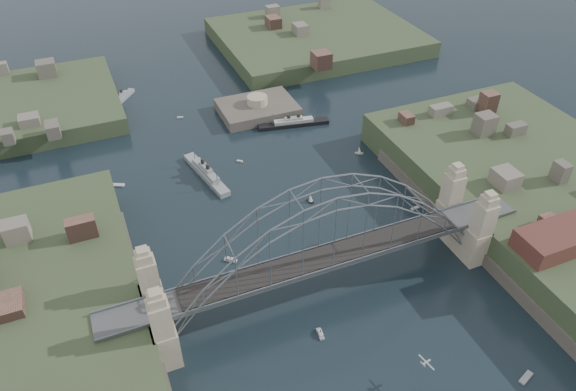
{
  "coord_description": "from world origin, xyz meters",
  "views": [
    {
      "loc": [
        -34.09,
        -63.52,
        79.14
      ],
      "look_at": [
        0.0,
        18.0,
        10.0
      ],
      "focal_mm": 33.64,
      "sensor_mm": 36.0,
      "label": 1
    }
  ],
  "objects_px": {
    "bridge": "(326,242)",
    "naval_cruiser_far": "(121,99)",
    "wharf_shed": "(567,236)",
    "fort_island": "(258,114)",
    "ocean_liner": "(294,123)",
    "naval_cruiser_near": "(206,174)"
  },
  "relations": [
    {
      "from": "bridge",
      "to": "naval_cruiser_far",
      "type": "xyz_separation_m",
      "value": [
        -24.16,
        93.0,
        -11.61
      ]
    },
    {
      "from": "naval_cruiser_near",
      "to": "naval_cruiser_far",
      "type": "distance_m",
      "value": 50.1
    },
    {
      "from": "fort_island",
      "to": "ocean_liner",
      "type": "bearing_deg",
      "value": -57.66
    },
    {
      "from": "wharf_shed",
      "to": "ocean_liner",
      "type": "bearing_deg",
      "value": 108.95
    },
    {
      "from": "wharf_shed",
      "to": "fort_island",
      "type": "bearing_deg",
      "value": 110.85
    },
    {
      "from": "bridge",
      "to": "wharf_shed",
      "type": "height_order",
      "value": "bridge"
    },
    {
      "from": "fort_island",
      "to": "naval_cruiser_near",
      "type": "bearing_deg",
      "value": -132.11
    },
    {
      "from": "fort_island",
      "to": "naval_cruiser_near",
      "type": "distance_m",
      "value": 34.14
    },
    {
      "from": "bridge",
      "to": "naval_cruiser_near",
      "type": "height_order",
      "value": "bridge"
    },
    {
      "from": "naval_cruiser_far",
      "to": "ocean_liner",
      "type": "xyz_separation_m",
      "value": [
        43.07,
        -33.91,
        0.06
      ]
    },
    {
      "from": "naval_cruiser_near",
      "to": "ocean_liner",
      "type": "relative_size",
      "value": 0.99
    },
    {
      "from": "wharf_shed",
      "to": "naval_cruiser_far",
      "type": "bearing_deg",
      "value": 122.5
    },
    {
      "from": "fort_island",
      "to": "naval_cruiser_far",
      "type": "bearing_deg",
      "value": 147.55
    },
    {
      "from": "wharf_shed",
      "to": "naval_cruiser_near",
      "type": "bearing_deg",
      "value": 133.08
    },
    {
      "from": "bridge",
      "to": "ocean_liner",
      "type": "distance_m",
      "value": 63.1
    },
    {
      "from": "fort_island",
      "to": "wharf_shed",
      "type": "height_order",
      "value": "wharf_shed"
    },
    {
      "from": "ocean_liner",
      "to": "naval_cruiser_far",
      "type": "bearing_deg",
      "value": 141.79
    },
    {
      "from": "bridge",
      "to": "wharf_shed",
      "type": "bearing_deg",
      "value": -17.65
    },
    {
      "from": "bridge",
      "to": "fort_island",
      "type": "bearing_deg",
      "value": 80.27
    },
    {
      "from": "naval_cruiser_far",
      "to": "bridge",
      "type": "bearing_deg",
      "value": -75.44
    },
    {
      "from": "wharf_shed",
      "to": "ocean_liner",
      "type": "relative_size",
      "value": 0.98
    },
    {
      "from": "fort_island",
      "to": "naval_cruiser_far",
      "type": "xyz_separation_m",
      "value": [
        -36.16,
        23.0,
        1.06
      ]
    }
  ]
}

